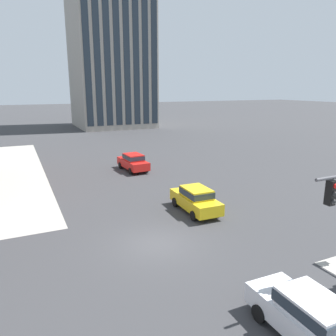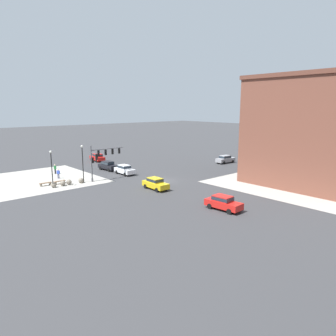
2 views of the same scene
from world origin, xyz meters
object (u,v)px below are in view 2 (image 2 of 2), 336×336
bollard_sphere_curb_a (81,180)px  car_main_southbound_near (125,169)px  street_lamp_corner_near (83,160)px  car_main_northbound_far (97,157)px  pedestrian_near_bench (58,173)px  car_parked_curb (225,159)px  bollard_sphere_curb_d (54,185)px  bench_near_signal (60,182)px  pedestrian_walking_east (55,168)px  bollard_sphere_curb_b (69,182)px  car_cross_eastbound (108,165)px  car_cross_westbound (223,202)px  bollard_sphere_curb_c (63,183)px  traffic_signal_main (101,157)px  car_main_northbound_near (257,163)px  street_lamp_mid_sidewalk (52,165)px  bench_mid_block (46,184)px  car_main_southbound_far (155,183)px

bollard_sphere_curb_a → car_main_southbound_near: bearing=-174.5°
street_lamp_corner_near → car_main_northbound_far: bearing=-125.4°
pedestrian_near_bench → car_parked_curb: bearing=164.0°
bollard_sphere_curb_d → bench_near_signal: 2.28m
pedestrian_walking_east → bollard_sphere_curb_b: bearing=80.4°
car_main_northbound_far → car_cross_eastbound: size_ratio=1.00×
bench_near_signal → car_cross_westbound: 26.62m
bollard_sphere_curb_c → car_cross_westbound: size_ratio=0.18×
bollard_sphere_curb_c → car_main_northbound_far: size_ratio=0.18×
traffic_signal_main → bollard_sphere_curb_b: bearing=-8.7°
bollard_sphere_curb_c → bench_near_signal: bollard_sphere_curb_c is taller
car_main_northbound_near → car_cross_westbound: (26.03, 12.25, 0.00)m
traffic_signal_main → car_main_northbound_far: (-8.70, -16.88, -2.89)m
traffic_signal_main → car_main_northbound_near: bearing=160.1°
bollard_sphere_curb_d → pedestrian_walking_east: (-4.05, -9.32, 0.61)m
pedestrian_walking_east → street_lamp_mid_sidewalk: 10.70m
pedestrian_near_bench → car_main_northbound_near: (-33.82, 16.48, 0.01)m
bench_mid_block → car_parked_curb: 36.70m
bollard_sphere_curb_a → pedestrian_walking_east: pedestrian_walking_east is taller
pedestrian_near_bench → car_main_northbound_far: car_main_northbound_far is taller
bollard_sphere_curb_c → bollard_sphere_curb_d: same height
traffic_signal_main → street_lamp_corner_near: bearing=-14.2°
bollard_sphere_curb_d → car_main_northbound_far: size_ratio=0.18×
street_lamp_corner_near → car_main_southbound_far: street_lamp_corner_near is taller
car_main_northbound_far → car_parked_curb: same height
pedestrian_near_bench → car_cross_eastbound: car_cross_eastbound is taller
bollard_sphere_curb_b → bollard_sphere_curb_c: size_ratio=1.00×
pedestrian_walking_east → car_cross_eastbound: 9.51m
bollard_sphere_curb_b → pedestrian_walking_east: (-1.54, -9.10, 0.61)m
pedestrian_near_bench → street_lamp_corner_near: street_lamp_corner_near is taller
pedestrian_walking_east → bench_mid_block: bearing=58.5°
bollard_sphere_curb_c → street_lamp_mid_sidewalk: 3.51m
bench_near_signal → car_cross_westbound: bearing=110.1°
bollard_sphere_curb_c → car_main_northbound_near: car_main_northbound_near is taller
pedestrian_walking_east → car_main_northbound_far: bearing=-150.5°
car_main_northbound_near → car_main_southbound_far: bearing=-0.5°
pedestrian_walking_east → car_parked_curb: 34.35m
pedestrian_walking_east → car_cross_eastbound: bearing=160.4°
car_cross_westbound → bollard_sphere_curb_d: bearing=-65.3°
bollard_sphere_curb_b → car_main_northbound_far: car_main_northbound_far is taller
bollard_sphere_curb_c → bollard_sphere_curb_a: bearing=176.0°
traffic_signal_main → car_cross_westbound: size_ratio=1.38×
bollard_sphere_curb_b → bollard_sphere_curb_d: (2.50, 0.22, 0.00)m
pedestrian_near_bench → car_cross_westbound: (-7.78, 28.73, 0.01)m
street_lamp_corner_near → car_cross_westbound: street_lamp_corner_near is taller
pedestrian_near_bench → car_cross_eastbound: bearing=-175.7°
street_lamp_corner_near → traffic_signal_main: bearing=165.8°
traffic_signal_main → street_lamp_mid_sidewalk: (7.89, -0.39, -0.31)m
bollard_sphere_curb_a → bench_near_signal: bollard_sphere_curb_a is taller
bollard_sphere_curb_b → bollard_sphere_curb_d: bearing=5.0°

